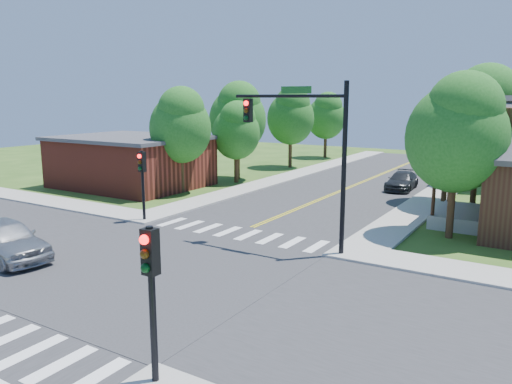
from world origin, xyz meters
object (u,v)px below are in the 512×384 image
Objects in this scene: signal_mast_ne at (307,139)px; signal_pole_se at (151,276)px; signal_pole_nw at (142,173)px; car_silver at (5,240)px; car_dgrey at (402,181)px.

signal_mast_ne is 1.89× the size of signal_pole_se.
car_silver is at bearing -91.91° from signal_pole_nw.
car_dgrey is (-0.41, 16.52, -4.22)m from signal_mast_ne.
signal_mast_ne is 11.55m from signal_pole_se.
car_silver reaches higher than car_dgrey.
car_silver is (-11.45, 3.59, -1.82)m from signal_pole_se.
car_dgrey is at bearing -13.27° from car_silver.
car_silver is 1.16× the size of car_dgrey.
signal_mast_ne is 13.02m from car_silver.
car_dgrey is (9.10, 16.53, -2.04)m from signal_pole_nw.
signal_mast_ne is at bearing 0.07° from signal_pole_nw.
signal_pole_se is 15.84m from signal_pole_nw.
car_dgrey is (9.35, 24.15, -0.21)m from car_silver.
signal_pole_se is at bearing -45.00° from signal_pole_nw.
signal_pole_nw reaches higher than car_dgrey.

